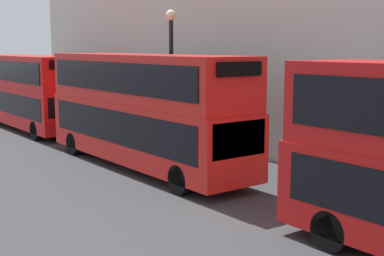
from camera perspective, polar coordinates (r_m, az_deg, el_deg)
name	(u,v)px	position (r m, az deg, el deg)	size (l,w,h in m)	color
bus_second_in_queue	(143,106)	(20.98, -5.25, 2.33)	(2.59, 11.30, 4.47)	red
bus_third_in_queue	(30,89)	(32.05, -16.91, 3.99)	(2.59, 10.56, 4.25)	red
street_lamp	(171,68)	(22.50, -2.22, 6.44)	(0.44, 0.44, 6.27)	black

